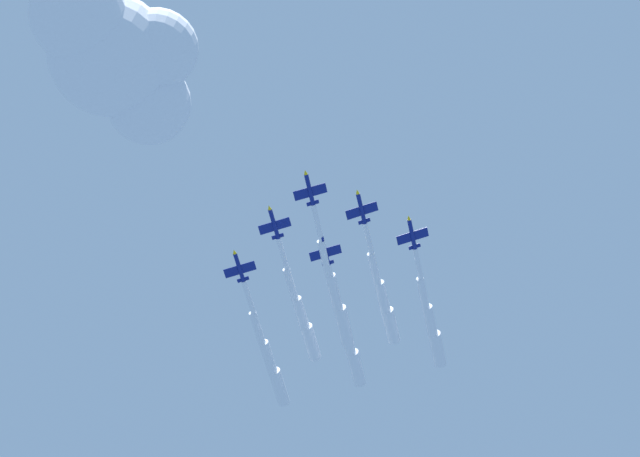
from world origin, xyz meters
TOP-DOWN VIEW (x-y plane):
  - jet_lead at (19.45, 4.58)m, footprint 54.41×17.23m
  - jet_port_inner at (27.24, -6.10)m, footprint 48.78×14.89m
  - jet_starboard_inner at (23.18, 16.44)m, footprint 50.32×15.20m
  - jet_port_mid at (34.86, 7.71)m, footprint 50.66×15.80m
  - jet_starboard_mid at (38.82, -15.16)m, footprint 48.95×14.98m
  - jet_port_outer at (31.08, 30.16)m, footprint 52.64×16.01m
  - cloud_puff at (-63.61, 20.66)m, footprint 45.27×33.24m

SIDE VIEW (x-z plane):
  - cloud_puff at x=-63.61m, z-range 181.30..210.71m
  - jet_port_outer at x=31.08m, z-range 198.25..202.37m
  - jet_port_mid at x=34.86m, z-range 198.80..202.91m
  - jet_lead at x=19.45m, z-range 198.94..203.07m
  - jet_starboard_mid at x=38.82m, z-range 199.14..203.29m
  - jet_port_inner at x=27.24m, z-range 200.94..205.15m
  - jet_starboard_inner at x=23.18m, z-range 201.43..205.55m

